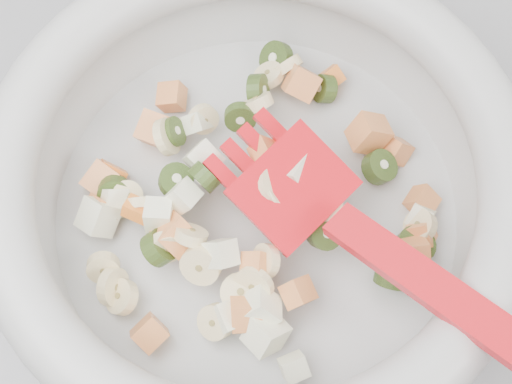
% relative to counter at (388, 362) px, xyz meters
% --- Properties ---
extents(counter, '(2.00, 0.60, 0.90)m').
position_rel_counter_xyz_m(counter, '(0.00, 0.00, 0.00)').
color(counter, gray).
rests_on(counter, ground).
extents(mixing_bowl, '(0.47, 0.37, 0.14)m').
position_rel_counter_xyz_m(mixing_bowl, '(-0.16, -0.06, 0.51)').
color(mixing_bowl, '#B8B8B6').
rests_on(mixing_bowl, counter).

